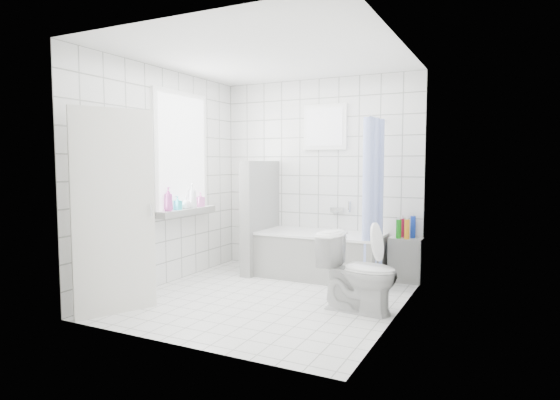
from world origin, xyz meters
The scene contains 19 objects.
ground centered at (0.00, 0.00, 0.00)m, with size 3.00×3.00×0.00m, color white.
ceiling centered at (0.00, 0.00, 2.60)m, with size 3.00×3.00×0.00m, color white.
wall_back centered at (0.00, 1.50, 1.30)m, with size 2.80×0.02×2.60m, color white.
wall_front centered at (0.00, -1.50, 1.30)m, with size 2.80×0.02×2.60m, color white.
wall_left centered at (-1.40, 0.00, 1.30)m, with size 0.02×3.00×2.60m, color white.
wall_right centered at (1.40, 0.00, 1.30)m, with size 0.02×3.00×2.60m, color white.
window_left centered at (-1.35, 0.30, 1.60)m, with size 0.01×0.90×1.40m, color white.
window_back centered at (0.10, 1.46, 1.95)m, with size 0.50×0.01×0.50m, color white.
window_sill centered at (-1.31, 0.30, 0.86)m, with size 0.18×1.02×0.08m, color white.
door centered at (-1.08, -1.12, 1.00)m, with size 0.04×0.80×2.00m, color silver.
bathtub centered at (0.18, 1.13, 0.29)m, with size 1.58×0.77×0.58m.
partition_wall centered at (-0.67, 1.07, 0.75)m, with size 0.15×0.85×1.50m, color white.
tiled_ledge centered at (1.22, 1.38, 0.28)m, with size 0.40×0.24×0.55m, color white.
toilet centered at (1.03, 0.00, 0.39)m, with size 0.44×0.77×0.79m, color white.
curtain_rod centered at (0.91, 1.10, 2.00)m, with size 0.02×0.02×0.80m, color silver.
shower_curtain centered at (0.91, 0.97, 1.10)m, with size 0.14×0.48×1.78m, color #506BEC, non-canonical shape.
tub_faucet centered at (0.28, 1.46, 0.85)m, with size 0.18×0.06×0.06m, color silver.
sill_bottles centered at (-1.30, 0.25, 1.03)m, with size 0.17×0.76×0.31m.
ledge_bottles centered at (1.21, 1.35, 0.67)m, with size 0.21×0.19×0.27m.
Camera 1 is at (2.36, -4.43, 1.48)m, focal length 30.00 mm.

